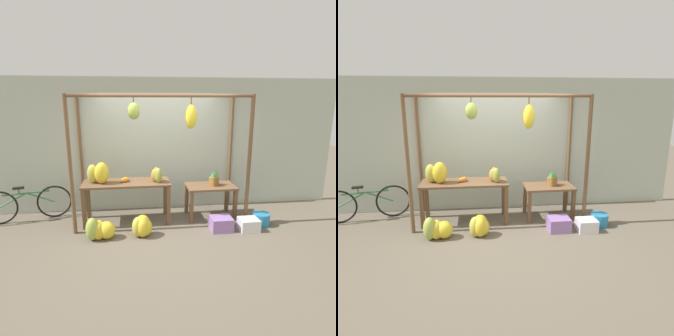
# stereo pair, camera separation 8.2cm
# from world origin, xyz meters

# --- Properties ---
(ground_plane) EXTENTS (20.00, 20.00, 0.00)m
(ground_plane) POSITION_xyz_m (0.00, 0.00, 0.00)
(ground_plane) COLOR #665B4C
(shop_wall_back) EXTENTS (8.00, 0.08, 2.80)m
(shop_wall_back) POSITION_xyz_m (0.00, 1.34, 1.40)
(shop_wall_back) COLOR #B7C1B2
(shop_wall_back) RESTS_ON ground_plane
(stall_awning) EXTENTS (3.27, 1.16, 2.45)m
(stall_awning) POSITION_xyz_m (0.03, 0.50, 1.66)
(stall_awning) COLOR brown
(stall_awning) RESTS_ON ground_plane
(display_table_main) EXTENTS (1.66, 0.63, 0.81)m
(display_table_main) POSITION_xyz_m (-0.67, 0.64, 0.68)
(display_table_main) COLOR brown
(display_table_main) RESTS_ON ground_plane
(display_table_side) EXTENTS (0.98, 0.60, 0.67)m
(display_table_side) POSITION_xyz_m (1.01, 0.66, 0.53)
(display_table_side) COLOR brown
(display_table_side) RESTS_ON ground_plane
(banana_pile_on_table) EXTENTS (0.48, 0.38, 0.41)m
(banana_pile_on_table) POSITION_xyz_m (-1.17, 0.61, 1.01)
(banana_pile_on_table) COLOR yellow
(banana_pile_on_table) RESTS_ON display_table_main
(orange_pile) EXTENTS (0.14, 0.20, 0.09)m
(orange_pile) POSITION_xyz_m (-0.70, 0.64, 0.85)
(orange_pile) COLOR orange
(orange_pile) RESTS_ON display_table_main
(pineapple_cluster) EXTENTS (0.21, 0.19, 0.31)m
(pineapple_cluster) POSITION_xyz_m (1.08, 0.64, 0.80)
(pineapple_cluster) COLOR olive
(pineapple_cluster) RESTS_ON display_table_side
(banana_pile_ground_left) EXTENTS (0.54, 0.39, 0.40)m
(banana_pile_ground_left) POSITION_xyz_m (-1.13, -0.05, 0.17)
(banana_pile_ground_left) COLOR yellow
(banana_pile_ground_left) RESTS_ON ground_plane
(banana_pile_ground_right) EXTENTS (0.41, 0.36, 0.39)m
(banana_pile_ground_right) POSITION_xyz_m (-0.40, -0.04, 0.18)
(banana_pile_ground_right) COLOR yellow
(banana_pile_ground_right) RESTS_ON ground_plane
(fruit_crate_white) EXTENTS (0.39, 0.34, 0.25)m
(fruit_crate_white) POSITION_xyz_m (1.05, 0.02, 0.12)
(fruit_crate_white) COLOR #9970B7
(fruit_crate_white) RESTS_ON ground_plane
(blue_bucket) EXTENTS (0.33, 0.33, 0.23)m
(blue_bucket) POSITION_xyz_m (1.88, 0.14, 0.12)
(blue_bucket) COLOR teal
(blue_bucket) RESTS_ON ground_plane
(parked_bicycle) EXTENTS (1.62, 0.43, 0.71)m
(parked_bicycle) POSITION_xyz_m (-2.62, 0.91, 0.35)
(parked_bicycle) COLOR black
(parked_bicycle) RESTS_ON ground_plane
(papaya_pile) EXTENTS (0.26, 0.31, 0.29)m
(papaya_pile) POSITION_xyz_m (-0.09, 0.56, 0.95)
(papaya_pile) COLOR gold
(papaya_pile) RESTS_ON display_table_main
(fruit_crate_purple) EXTENTS (0.35, 0.31, 0.22)m
(fruit_crate_purple) POSITION_xyz_m (1.55, -0.05, 0.11)
(fruit_crate_purple) COLOR silver
(fruit_crate_purple) RESTS_ON ground_plane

